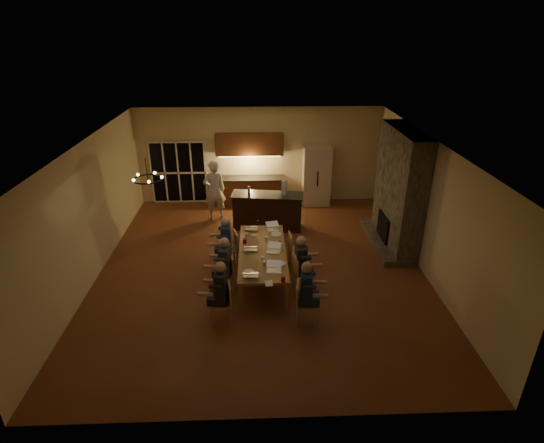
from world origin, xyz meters
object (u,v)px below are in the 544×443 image
at_px(mug_mid, 267,239).
at_px(laptop_b, 274,267).
at_px(redcup_near, 283,279).
at_px(person_left_mid, 226,265).
at_px(bar_island, 268,211).
at_px(chandelier, 148,179).
at_px(laptop_f, 273,226).
at_px(mug_back, 246,235).
at_px(redcup_mid, 245,241).
at_px(plate_far, 276,234).
at_px(plate_near, 281,264).
at_px(dining_table, 263,264).
at_px(can_silver, 264,264).
at_px(laptop_d, 273,248).
at_px(laptop_e, 252,225).
at_px(standing_person, 215,190).
at_px(person_left_near, 222,292).
at_px(person_right_mid, 301,264).
at_px(laptop_a, 251,271).
at_px(chair_right_mid, 304,273).
at_px(person_right_near, 306,292).
at_px(chair_left_far, 228,249).
at_px(bar_blender, 284,188).
at_px(refrigerator, 316,176).
at_px(person_left_far, 226,243).
at_px(can_cola, 258,223).
at_px(chair_left_near, 220,302).
at_px(chair_left_mid, 224,272).
at_px(mug_front, 263,259).
at_px(bar_bottle, 249,190).
at_px(can_right, 280,242).

bearing_deg(mug_mid, laptop_b, -85.30).
bearing_deg(redcup_near, person_left_mid, 147.23).
relative_size(bar_island, chandelier, 3.46).
distance_m(laptop_f, mug_back, 0.77).
relative_size(redcup_near, redcup_mid, 1.00).
distance_m(redcup_mid, plate_far, 0.90).
height_order(mug_back, plate_near, mug_back).
bearing_deg(dining_table, can_silver, -88.03).
height_order(laptop_d, laptop_e, same).
relative_size(standing_person, redcup_near, 15.66).
xyz_separation_m(chandelier, redcup_near, (2.71, -0.79, -1.94)).
relative_size(redcup_mid, can_silver, 1.00).
xyz_separation_m(person_left_near, plate_near, (1.24, 0.94, 0.07)).
relative_size(person_right_mid, plate_far, 5.05).
height_order(bar_island, laptop_a, bar_island).
xyz_separation_m(chair_right_mid, person_right_near, (-0.08, -1.11, 0.24)).
xyz_separation_m(standing_person, can_silver, (1.44, -4.22, -0.13)).
height_order(chair_left_far, bar_blender, bar_blender).
xyz_separation_m(bar_island, plate_near, (0.19, -3.39, 0.22)).
bearing_deg(person_right_mid, plate_far, 16.59).
distance_m(chair_right_mid, laptop_b, 0.91).
xyz_separation_m(person_right_near, laptop_f, (-0.55, 2.71, 0.17)).
bearing_deg(laptop_e, refrigerator, -112.82).
distance_m(chair_right_mid, standing_person, 4.69).
bearing_deg(person_right_near, bar_blender, 8.22).
relative_size(person_left_near, laptop_f, 4.31).
relative_size(person_left_far, can_cola, 11.50).
bearing_deg(mug_back, laptop_d, -51.48).
distance_m(chair_left_near, chair_left_far, 2.25).
height_order(chair_left_mid, laptop_d, laptop_d).
relative_size(person_right_near, person_right_mid, 1.00).
bearing_deg(person_right_mid, bar_island, 8.11).
relative_size(bar_island, chair_left_mid, 2.35).
xyz_separation_m(dining_table, redcup_near, (0.40, -1.34, 0.44)).
xyz_separation_m(laptop_a, mug_back, (-0.12, 1.81, -0.06)).
relative_size(person_left_near, can_cola, 11.50).
distance_m(bar_island, laptop_e, 1.71).
bearing_deg(redcup_near, bar_island, 92.86).
relative_size(person_right_near, can_cola, 11.50).
relative_size(dining_table, chair_left_far, 3.11).
bearing_deg(dining_table, plate_far, 66.18).
bearing_deg(person_left_near, mug_front, 150.33).
distance_m(person_right_mid, bar_bottle, 3.59).
bearing_deg(chair_left_mid, person_left_mid, 22.82).
relative_size(chair_left_mid, mug_front, 8.90).
xyz_separation_m(laptop_f, can_right, (0.13, -0.79, -0.05)).
bearing_deg(can_right, redcup_near, -90.70).
height_order(laptop_b, laptop_d, same).
height_order(refrigerator, laptop_b, refrigerator).
distance_m(chair_left_near, standing_person, 5.14).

